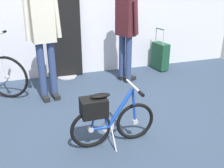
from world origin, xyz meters
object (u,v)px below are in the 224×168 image
floor_banner_stand (64,37)px  rolling_suitcase (160,56)px  folding_bike_foreground (107,117)px  visitor_near_wall (126,26)px  visitor_browsing (43,29)px

floor_banner_stand → rolling_suitcase: size_ratio=2.04×
floor_banner_stand → folding_bike_foreground: size_ratio=1.71×
floor_banner_stand → visitor_near_wall: visitor_near_wall is taller
floor_banner_stand → visitor_browsing: 0.97m
visitor_browsing → rolling_suitcase: visitor_browsing is taller
visitor_browsing → rolling_suitcase: size_ratio=2.20×
floor_banner_stand → rolling_suitcase: (1.84, -0.17, -0.48)m
rolling_suitcase → folding_bike_foreground: bearing=-129.6°
folding_bike_foreground → visitor_near_wall: (0.87, 1.76, 0.62)m
folding_bike_foreground → visitor_browsing: 1.69m
visitor_near_wall → rolling_suitcase: bearing=21.1°
visitor_browsing → rolling_suitcase: bearing=16.3°
floor_banner_stand → visitor_near_wall: 1.12m
visitor_near_wall → visitor_browsing: bearing=-166.9°
floor_banner_stand → visitor_browsing: size_ratio=0.92×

